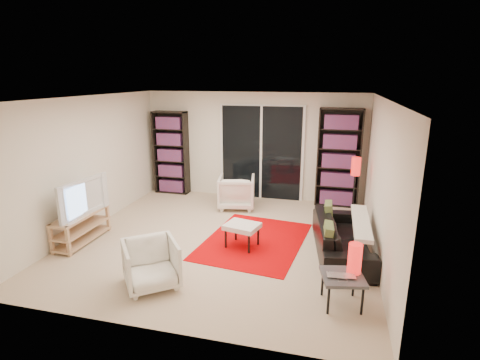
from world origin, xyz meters
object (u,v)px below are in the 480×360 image
at_px(tv_stand, 82,227).
at_px(side_table, 343,279).
at_px(bookshelf_left, 171,153).
at_px(sofa, 342,237).
at_px(armchair_front, 151,264).
at_px(floor_lamp, 355,174).
at_px(bookshelf_right, 339,158).
at_px(armchair_back, 237,192).
at_px(ottoman, 242,227).

relative_size(tv_stand, side_table, 1.96).
height_order(bookshelf_left, sofa, bookshelf_left).
relative_size(armchair_front, floor_lamp, 0.55).
distance_m(bookshelf_right, armchair_back, 2.29).
bearing_deg(ottoman, bookshelf_left, 132.96).
bearing_deg(floor_lamp, armchair_front, -131.20).
xyz_separation_m(bookshelf_left, bookshelf_right, (3.85, -0.00, 0.07)).
relative_size(bookshelf_right, side_table, 3.58).
distance_m(bookshelf_right, side_table, 3.89).
distance_m(bookshelf_left, sofa, 4.66).
relative_size(bookshelf_left, bookshelf_right, 0.93).
bearing_deg(ottoman, floor_lamp, 41.89).
height_order(side_table, floor_lamp, floor_lamp).
xyz_separation_m(bookshelf_left, side_table, (3.94, -3.82, -0.62)).
relative_size(armchair_back, armchair_front, 1.10).
bearing_deg(floor_lamp, armchair_back, 174.15).
height_order(bookshelf_left, ottoman, bookshelf_left).
xyz_separation_m(sofa, floor_lamp, (0.22, 1.46, 0.68)).
height_order(bookshelf_left, armchair_front, bookshelf_left).
relative_size(armchair_front, ottoman, 1.13).
bearing_deg(floor_lamp, ottoman, -138.11).
distance_m(bookshelf_left, ottoman, 3.52).
height_order(bookshelf_right, side_table, bookshelf_right).
bearing_deg(armchair_back, sofa, 131.05).
height_order(bookshelf_right, sofa, bookshelf_right).
xyz_separation_m(armchair_front, ottoman, (0.89, 1.45, 0.03)).
bearing_deg(tv_stand, ottoman, 9.92).
bearing_deg(tv_stand, armchair_back, 47.85).
relative_size(armchair_back, side_table, 1.30).
height_order(armchair_front, side_table, armchair_front).
xyz_separation_m(sofa, ottoman, (-1.58, -0.15, 0.06)).
height_order(tv_stand, sofa, sofa).
xyz_separation_m(armchair_back, floor_lamp, (2.38, -0.24, 0.61)).
bearing_deg(bookshelf_right, armchair_front, -120.74).
relative_size(bookshelf_right, floor_lamp, 1.65).
xyz_separation_m(bookshelf_left, sofa, (3.94, -2.39, -0.69)).
xyz_separation_m(bookshelf_right, side_table, (0.09, -3.82, -0.69)).
relative_size(bookshelf_right, armchair_front, 3.02).
bearing_deg(side_table, ottoman, 140.78).
distance_m(bookshelf_right, floor_lamp, 0.98).
bearing_deg(ottoman, armchair_front, -121.38).
bearing_deg(sofa, tv_stand, 90.55).
relative_size(sofa, armchair_back, 2.52).
xyz_separation_m(bookshelf_left, armchair_back, (1.78, -0.68, -0.63)).
relative_size(tv_stand, floor_lamp, 0.90).
relative_size(tv_stand, armchair_back, 1.50).
height_order(sofa, armchair_back, armchair_back).
bearing_deg(tv_stand, floor_lamp, 24.91).
xyz_separation_m(tv_stand, ottoman, (2.68, 0.47, 0.08)).
bearing_deg(armchair_back, floor_lamp, 163.52).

